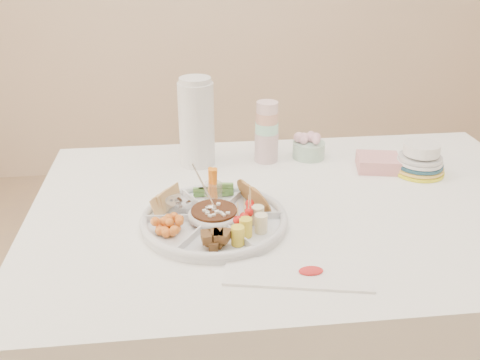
{
  "coord_description": "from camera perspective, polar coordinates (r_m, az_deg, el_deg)",
  "views": [
    {
      "loc": [
        -0.33,
        -1.32,
        1.47
      ],
      "look_at": [
        -0.17,
        0.01,
        0.84
      ],
      "focal_mm": 40.0,
      "sensor_mm": 36.0,
      "label": 1
    }
  ],
  "objects": [
    {
      "name": "cherries",
      "position": [
        1.35,
        -7.53,
        -4.95
      ],
      "size": [
        0.11,
        0.11,
        0.04
      ],
      "primitive_type": null,
      "rotation": [
        0.0,
        0.0,
        -0.06
      ],
      "color": "orange",
      "rests_on": "party_tray"
    },
    {
      "name": "granola_chunks",
      "position": [
        1.29,
        -2.69,
        -6.28
      ],
      "size": [
        0.11,
        0.11,
        0.05
      ],
      "primitive_type": null,
      "rotation": [
        0.0,
        0.0,
        -0.06
      ],
      "color": "brown",
      "rests_on": "party_tray"
    },
    {
      "name": "carrot_cucumber",
      "position": [
        1.51,
        -2.88,
        -0.21
      ],
      "size": [
        0.1,
        0.1,
        0.09
      ],
      "primitive_type": null,
      "rotation": [
        0.0,
        0.0,
        -0.06
      ],
      "color": "orange",
      "rests_on": "party_tray"
    },
    {
      "name": "napkin_stack",
      "position": [
        1.79,
        14.5,
        1.8
      ],
      "size": [
        0.15,
        0.14,
        0.04
      ],
      "primitive_type": "cube",
      "rotation": [
        0.0,
        0.0,
        -0.21
      ],
      "color": "pink",
      "rests_on": "dining_table"
    },
    {
      "name": "plate_stack",
      "position": [
        1.79,
        18.67,
        2.21
      ],
      "size": [
        0.17,
        0.17,
        0.1
      ],
      "primitive_type": "cylinder",
      "rotation": [
        0.0,
        0.0,
        0.09
      ],
      "color": "gold",
      "rests_on": "dining_table"
    },
    {
      "name": "bean_dip",
      "position": [
        1.41,
        -2.77,
        -3.73
      ],
      "size": [
        0.13,
        0.13,
        0.04
      ],
      "primitive_type": "cylinder",
      "rotation": [
        0.0,
        0.0,
        -0.06
      ],
      "color": "#562F16",
      "rests_on": "party_tray"
    },
    {
      "name": "party_tray",
      "position": [
        1.41,
        -2.77,
        -4.0
      ],
      "size": [
        0.4,
        0.4,
        0.04
      ],
      "primitive_type": "cylinder",
      "rotation": [
        0.0,
        0.0,
        -0.06
      ],
      "color": "silver",
      "rests_on": "dining_table"
    },
    {
      "name": "cup_stack",
      "position": [
        1.77,
        2.86,
        5.36
      ],
      "size": [
        0.1,
        0.1,
        0.22
      ],
      "primitive_type": "cylinder",
      "rotation": [
        0.0,
        0.0,
        -0.25
      ],
      "color": "silver",
      "rests_on": "dining_table"
    },
    {
      "name": "flower_bowl",
      "position": [
        1.83,
        7.36,
        3.6
      ],
      "size": [
        0.14,
        0.14,
        0.08
      ],
      "primitive_type": "cylinder",
      "rotation": [
        0.0,
        0.0,
        -0.34
      ],
      "color": "#A6D8C1",
      "rests_on": "dining_table"
    },
    {
      "name": "pita_raisins",
      "position": [
        1.46,
        -7.25,
        -2.12
      ],
      "size": [
        0.11,
        0.11,
        0.06
      ],
      "primitive_type": null,
      "rotation": [
        0.0,
        0.0,
        -0.06
      ],
      "color": "#E9AB72",
      "rests_on": "party_tray"
    },
    {
      "name": "banana_tomato",
      "position": [
        1.34,
        2.07,
        -3.85
      ],
      "size": [
        0.11,
        0.11,
        0.09
      ],
      "primitive_type": null,
      "rotation": [
        0.0,
        0.0,
        -0.06
      ],
      "color": "#FEF676",
      "rests_on": "party_tray"
    },
    {
      "name": "thermos",
      "position": [
        1.74,
        -4.67,
        6.26
      ],
      "size": [
        0.15,
        0.15,
        0.3
      ],
      "primitive_type": "cylinder",
      "rotation": [
        0.0,
        0.0,
        -0.38
      ],
      "color": "silver",
      "rests_on": "dining_table"
    },
    {
      "name": "placemat",
      "position": [
        1.23,
        6.19,
        -9.93
      ],
      "size": [
        0.35,
        0.18,
        0.01
      ],
      "primitive_type": "cube",
      "rotation": [
        0.0,
        0.0,
        -0.21
      ],
      "color": "white",
      "rests_on": "dining_table"
    },
    {
      "name": "tortillas",
      "position": [
        1.46,
        1.59,
        -1.9
      ],
      "size": [
        0.1,
        0.1,
        0.06
      ],
      "primitive_type": null,
      "rotation": [
        0.0,
        0.0,
        -0.06
      ],
      "color": "#B48A41",
      "rests_on": "party_tray"
    },
    {
      "name": "dining_table",
      "position": [
        1.74,
        5.88,
        -13.66
      ],
      "size": [
        1.52,
        1.02,
        0.76
      ],
      "primitive_type": "cube",
      "color": "white",
      "rests_on": "floor"
    }
  ]
}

